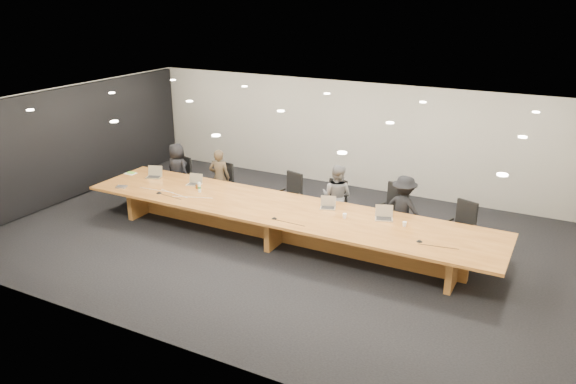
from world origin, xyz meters
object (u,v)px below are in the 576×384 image
person_c (337,196)px  laptop_a (153,172)px  chair_left (221,183)px  laptop_b (194,180)px  person_b (219,178)px  paper_cup_far (405,224)px  amber_mug (197,187)px  chair_right (391,211)px  laptop_e (384,213)px  mic_center (274,218)px  chair_far_left (180,176)px  chair_mid_left (288,196)px  chair_far_right (460,227)px  chair_mid_right (334,203)px  person_d (403,209)px  mic_right (419,241)px  mic_left (159,193)px  laptop_d (328,203)px  paper_cup_near (345,216)px  av_box (122,187)px  conference_table (281,218)px  water_bottle (199,187)px  person_a (178,170)px

person_c → laptop_a: size_ratio=4.15×
chair_left → laptop_b: (-0.09, -0.96, 0.36)m
person_b → paper_cup_far: size_ratio=15.25×
laptop_a → amber_mug: (1.39, -0.15, -0.09)m
chair_left → laptop_b: bearing=-82.0°
chair_right → laptop_a: (-5.61, -0.94, 0.30)m
laptop_e → amber_mug: bearing=163.5°
laptop_e → mic_center: 2.15m
chair_far_left → person_c: person_c is taller
chair_mid_left → chair_far_right: chair_mid_left is taller
chair_mid_left → chair_mid_right: size_ratio=1.05×
person_d → mic_right: (0.74, -1.47, 0.04)m
chair_mid_right → laptop_a: size_ratio=2.95×
laptop_a → amber_mug: bearing=-25.7°
chair_left → person_c: person_c is taller
person_b → mic_left: size_ratio=11.19×
laptop_a → laptop_d: bearing=-18.3°
mic_left → paper_cup_near: bearing=8.0°
paper_cup_near → av_box: size_ratio=0.41×
conference_table → laptop_b: bearing=172.3°
laptop_b → laptop_e: (4.55, 0.05, 0.01)m
water_bottle → mic_left: size_ratio=1.75×
laptop_b → av_box: 1.64m
person_a → person_d: 5.83m
laptop_d → water_bottle: size_ratio=1.43×
chair_far_right → person_b: (-5.73, -0.05, 0.17)m
conference_table → mic_left: size_ratio=71.77×
conference_table → water_bottle: (-2.06, -0.00, 0.34)m
laptop_d → person_a: bearing=151.6°
chair_right → av_box: chair_right is taller
chair_right → water_bottle: (-4.02, -1.26, 0.27)m
person_c → laptop_e: bearing=149.1°
water_bottle → amber_mug: size_ratio=2.52×
chair_far_right → chair_right: bearing=-162.2°
chair_mid_left → laptop_b: 2.21m
conference_table → water_bottle: size_ratio=41.12×
chair_far_right → mic_right: (-0.42, -1.53, 0.23)m
person_c → amber_mug: size_ratio=16.61×
person_d → paper_cup_far: 0.97m
chair_far_left → laptop_d: (4.50, -0.87, 0.37)m
person_d → mic_left: person_d is taller
chair_left → water_bottle: bearing=-63.1°
mic_center → mic_right: 2.83m
water_bottle → mic_left: 0.90m
laptop_e → chair_mid_right: bearing=127.5°
conference_table → chair_left: (-2.38, 1.29, -0.01)m
chair_mid_right → mic_center: chair_mid_right is taller
person_a → person_b: (1.26, 0.02, -0.00)m
laptop_b → laptop_a: bearing=169.9°
person_d → av_box: person_d is taller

